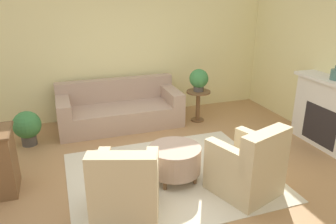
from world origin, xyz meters
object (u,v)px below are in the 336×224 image
ottoman_table (175,159)px  armchair_right (248,168)px  side_table (198,101)px  potted_plant_on_side_table (199,79)px  potted_plant_floor (27,126)px  armchair_left (126,191)px  couch (120,110)px

ottoman_table → armchair_right: bearing=-39.4°
side_table → potted_plant_on_side_table: (0.00, -0.00, 0.44)m
potted_plant_on_side_table → potted_plant_floor: 3.17m
armchair_left → armchair_right: same height
couch → potted_plant_floor: 1.67m
couch → potted_plant_on_side_table: 1.63m
side_table → potted_plant_floor: bearing=-178.8°
couch → ottoman_table: (0.32, -2.18, 0.01)m
armchair_left → potted_plant_floor: 2.68m
couch → potted_plant_on_side_table: size_ratio=5.26×
side_table → potted_plant_on_side_table: size_ratio=1.42×
armchair_right → potted_plant_on_side_table: 2.58m
side_table → potted_plant_floor: (-3.13, -0.07, -0.08)m
couch → armchair_right: 3.00m
armchair_right → ottoman_table: (-0.75, 0.62, -0.06)m
couch → ottoman_table: size_ratio=3.22×
armchair_left → armchair_right: bearing=0.0°
couch → armchair_left: (-0.48, -2.80, 0.07)m
ottoman_table → side_table: size_ratio=1.15×
couch → potted_plant_floor: bearing=-167.0°
potted_plant_on_side_table → armchair_left: bearing=-128.5°
couch → side_table: bearing=-11.5°
armchair_right → potted_plant_floor: bearing=138.1°
ottoman_table → side_table: bearing=57.9°
armchair_left → side_table: (1.98, 2.49, 0.05)m
armchair_right → ottoman_table: size_ratio=1.33×
armchair_right → potted_plant_floor: size_ratio=1.60×
armchair_left → potted_plant_on_side_table: (1.98, 2.49, 0.49)m
ottoman_table → potted_plant_on_side_table: size_ratio=1.63×
armchair_left → ottoman_table: size_ratio=1.33×
armchair_left → potted_plant_on_side_table: bearing=51.5°
armchair_left → ottoman_table: (0.81, 0.62, -0.06)m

